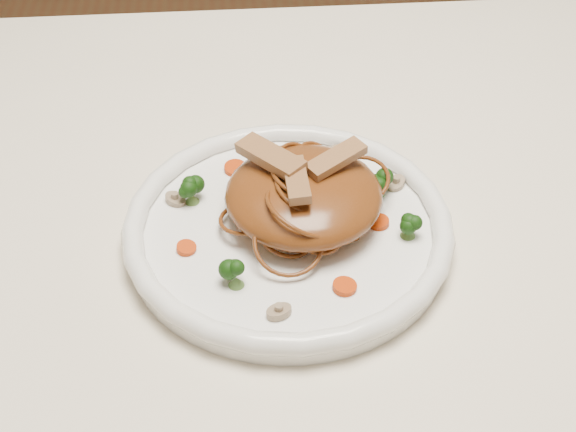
{
  "coord_description": "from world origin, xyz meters",
  "views": [
    {
      "loc": [
        -0.12,
        -0.61,
        1.27
      ],
      "look_at": [
        -0.08,
        -0.06,
        0.78
      ],
      "focal_mm": 50.55,
      "sensor_mm": 36.0,
      "label": 1
    }
  ],
  "objects": [
    {
      "name": "table",
      "position": [
        0.0,
        0.0,
        0.65
      ],
      "size": [
        1.2,
        0.8,
        0.75
      ],
      "color": "white",
      "rests_on": "ground"
    },
    {
      "name": "plate",
      "position": [
        -0.08,
        -0.06,
        0.76
      ],
      "size": [
        0.39,
        0.39,
        0.02
      ],
      "primitive_type": "cylinder",
      "rotation": [
        0.0,
        0.0,
        0.38
      ],
      "color": "white",
      "rests_on": "table"
    },
    {
      "name": "noodle_mound",
      "position": [
        -0.06,
        -0.04,
        0.79
      ],
      "size": [
        0.19,
        0.19,
        0.05
      ],
      "primitive_type": "ellipsoid",
      "rotation": [
        0.0,
        0.0,
        0.43
      ],
      "color": "brown",
      "rests_on": "plate"
    },
    {
      "name": "chicken_a",
      "position": [
        -0.03,
        -0.03,
        0.82
      ],
      "size": [
        0.06,
        0.05,
        0.01
      ],
      "primitive_type": "cube",
      "rotation": [
        0.0,
        0.0,
        0.59
      ],
      "color": "#A5784E",
      "rests_on": "noodle_mound"
    },
    {
      "name": "chicken_b",
      "position": [
        -0.09,
        -0.03,
        0.82
      ],
      "size": [
        0.06,
        0.07,
        0.01
      ],
      "primitive_type": "cube",
      "rotation": [
        0.0,
        0.0,
        2.28
      ],
      "color": "#A5784E",
      "rests_on": "noodle_mound"
    },
    {
      "name": "chicken_c",
      "position": [
        -0.07,
        -0.06,
        0.82
      ],
      "size": [
        0.02,
        0.06,
        0.01
      ],
      "primitive_type": "cube",
      "rotation": [
        0.0,
        0.0,
        4.74
      ],
      "color": "#A5784E",
      "rests_on": "noodle_mound"
    },
    {
      "name": "broccoli_0",
      "position": [
        0.01,
        -0.02,
        0.78
      ],
      "size": [
        0.03,
        0.03,
        0.03
      ],
      "primitive_type": null,
      "rotation": [
        0.0,
        0.0,
        0.37
      ],
      "color": "#14410D",
      "rests_on": "plate"
    },
    {
      "name": "broccoli_1",
      "position": [
        -0.16,
        -0.02,
        0.78
      ],
      "size": [
        0.03,
        0.03,
        0.03
      ],
      "primitive_type": null,
      "rotation": [
        0.0,
        0.0,
        -0.18
      ],
      "color": "#14410D",
      "rests_on": "plate"
    },
    {
      "name": "broccoli_2",
      "position": [
        -0.12,
        -0.13,
        0.78
      ],
      "size": [
        0.03,
        0.03,
        0.03
      ],
      "primitive_type": null,
      "rotation": [
        0.0,
        0.0,
        0.09
      ],
      "color": "#14410D",
      "rests_on": "plate"
    },
    {
      "name": "broccoli_3",
      "position": [
        0.03,
        -0.08,
        0.78
      ],
      "size": [
        0.03,
        0.03,
        0.03
      ],
      "primitive_type": null,
      "rotation": [
        0.0,
        0.0,
        0.19
      ],
      "color": "#14410D",
      "rests_on": "plate"
    },
    {
      "name": "carrot_0",
      "position": [
        -0.04,
        0.02,
        0.77
      ],
      "size": [
        0.03,
        0.03,
        0.0
      ],
      "primitive_type": "cylinder",
      "rotation": [
        0.0,
        0.0,
        -0.34
      ],
      "color": "#CD3907",
      "rests_on": "plate"
    },
    {
      "name": "carrot_1",
      "position": [
        -0.17,
        -0.08,
        0.77
      ],
      "size": [
        0.02,
        0.02,
        0.0
      ],
      "primitive_type": "cylinder",
      "rotation": [
        0.0,
        0.0,
        0.02
      ],
      "color": "#CD3907",
      "rests_on": "plate"
    },
    {
      "name": "carrot_2",
      "position": [
        0.01,
        -0.06,
        0.77
      ],
      "size": [
        0.02,
        0.02,
        0.0
      ],
      "primitive_type": "cylinder",
      "rotation": [
        0.0,
        0.0,
        0.3
      ],
      "color": "#CD3907",
      "rests_on": "plate"
    },
    {
      "name": "carrot_3",
      "position": [
        -0.12,
        0.03,
        0.77
      ],
      "size": [
        0.03,
        0.03,
        0.0
      ],
      "primitive_type": "cylinder",
      "rotation": [
        0.0,
        0.0,
        0.3
      ],
      "color": "#CD3907",
      "rests_on": "plate"
    },
    {
      "name": "carrot_4",
      "position": [
        -0.03,
        -0.14,
        0.77
      ],
      "size": [
        0.02,
        0.02,
        0.0
      ],
      "primitive_type": "cylinder",
      "rotation": [
        0.0,
        0.0,
        -0.14
      ],
      "color": "#CD3907",
      "rests_on": "plate"
    },
    {
      "name": "mushroom_0",
      "position": [
        -0.09,
        -0.16,
        0.77
      ],
      "size": [
        0.03,
        0.03,
        0.01
      ],
      "primitive_type": "cylinder",
      "rotation": [
        0.0,
        0.0,
        0.45
      ],
      "color": "tan",
      "rests_on": "plate"
    },
    {
      "name": "mushroom_1",
      "position": [
        0.03,
        -0.01,
        0.77
      ],
      "size": [
        0.03,
        0.03,
        0.01
      ],
      "primitive_type": "cylinder",
      "rotation": [
        0.0,
        0.0,
        0.83
      ],
      "color": "tan",
      "rests_on": "plate"
    },
    {
      "name": "mushroom_2",
      "position": [
        -0.18,
        -0.01,
        0.77
      ],
      "size": [
        0.03,
        0.03,
        0.01
      ],
      "primitive_type": "cylinder",
      "rotation": [
        0.0,
        0.0,
        -0.68
      ],
      "color": "tan",
      "rests_on": "plate"
    },
    {
      "name": "mushroom_3",
      "position": [
        -0.02,
        0.04,
        0.77
      ],
      "size": [
        0.03,
        0.03,
        0.01
      ],
      "primitive_type": "cylinder",
      "rotation": [
        0.0,
        0.0,
        1.51
      ],
      "color": "tan",
      "rests_on": "plate"
    }
  ]
}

